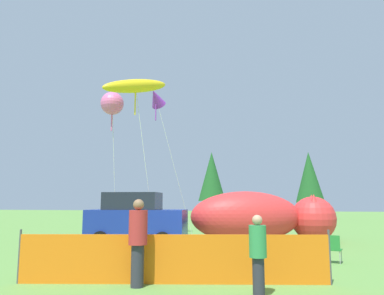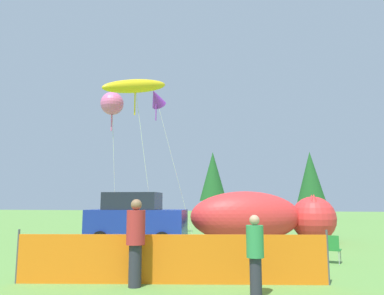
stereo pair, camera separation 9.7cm
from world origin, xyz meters
The scene contains 12 objects.
ground_plane centered at (0.00, 0.00, 0.00)m, with size 120.00×120.00×0.00m, color #609342.
parked_car centered at (-3.14, 2.72, 1.10)m, with size 4.31×2.28×2.25m.
folding_chair centered at (4.38, -0.53, 0.48)m, with size 0.61×0.61×0.85m.
inflatable_cat centered at (2.11, 5.11, 1.07)m, with size 6.97×3.99×2.32m.
safety_fence centered at (0.35, -4.29, 0.55)m, with size 7.06×1.38×1.22m.
spectator_in_white_shirt centered at (2.30, -5.07, 0.87)m, with size 0.35×0.35×1.60m.
spectator_in_green_shirt centered at (-0.35, -4.74, 1.05)m, with size 0.42×0.42×1.92m.
kite_purple_delta centered at (-3.55, 6.66, 7.59)m, with size 2.37×1.85×8.25m.
kite_yellow_hero centered at (-3.10, 2.20, 6.88)m, with size 2.59×2.83×7.56m.
kite_pink_octopus centered at (-4.53, 2.96, 6.37)m, with size 1.07×1.10×6.92m.
horizon_tree_east centered at (-4.53, 33.20, 4.90)m, with size 3.34×3.34×7.98m.
horizon_tree_west centered at (6.76, 29.66, 4.45)m, with size 3.04×3.04×7.25m.
Camera 2 is at (2.68, -12.84, 1.87)m, focal length 35.00 mm.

